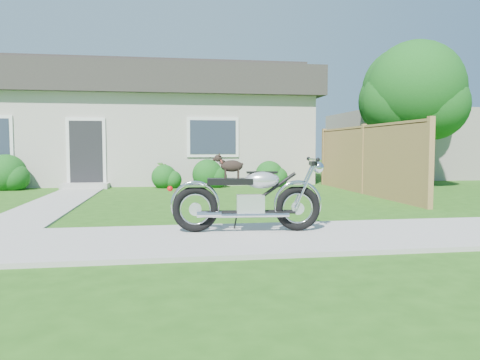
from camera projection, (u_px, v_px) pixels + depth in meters
name	position (u px, v px, depth m)	size (l,w,h in m)	color
ground	(92.00, 244.00, 6.15)	(80.00, 80.00, 0.00)	#235114
sidewalk	(92.00, 242.00, 6.15)	(24.00, 2.20, 0.04)	#9E9B93
walkway	(59.00, 201.00, 10.84)	(1.20, 8.00, 0.03)	#9E9B93
house	(140.00, 124.00, 17.82)	(12.60, 7.03, 4.50)	beige
fence	(364.00, 159.00, 12.73)	(0.12, 6.62, 1.90)	#A28148
tree_near	(420.00, 93.00, 14.48)	(2.99, 2.99, 4.58)	#3D2B1C
tree_far	(411.00, 94.00, 17.40)	(3.29, 3.29, 5.04)	#3D2B1C
shrub_row	(115.00, 175.00, 14.40)	(10.42, 1.15, 1.15)	#144E15
potted_plant_right	(163.00, 175.00, 14.68)	(0.45, 0.45, 0.80)	#29611A
motorcycle_with_dog	(250.00, 197.00, 6.80)	(2.22, 0.60, 1.12)	black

